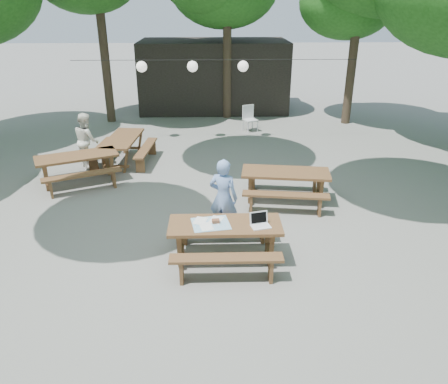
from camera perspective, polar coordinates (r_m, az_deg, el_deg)
ground at (r=9.32m, az=-3.88°, el=-4.15°), size 80.00×80.00×0.00m
pavilion at (r=18.94m, az=-1.32°, el=15.00°), size 6.00×3.00×2.80m
main_picnic_table at (r=7.90m, az=0.14°, el=-6.47°), size 2.00×1.58×0.75m
picnic_table_nw at (r=11.80m, az=-18.50°, el=2.92°), size 2.38×2.21×0.75m
picnic_table_ne at (r=10.25m, az=7.96°, el=0.79°), size 2.09×1.82×0.75m
picnic_table_far_w at (r=12.94m, az=-12.98°, el=5.41°), size 1.74×2.06×0.75m
woman at (r=8.59m, az=-0.08°, el=-0.73°), size 0.68×0.57×1.60m
second_person at (r=12.78m, az=-17.50°, el=6.47°), size 0.88×0.94×1.54m
plastic_chair at (r=15.82m, az=3.42°, el=8.89°), size 0.58×0.58×0.90m
laptop at (r=7.66m, az=4.70°, el=-3.98°), size 0.38×0.33×0.24m
tabletop_clutter at (r=7.72m, az=-1.67°, el=-4.08°), size 0.73×0.65×0.08m
paper_lanterns at (r=14.36m, az=-4.08°, el=16.06°), size 9.00×0.34×0.38m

